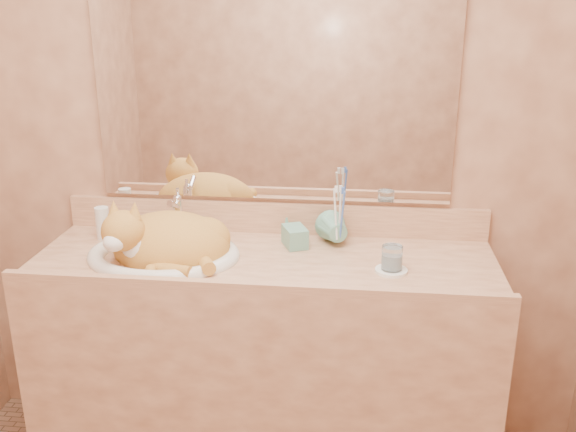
# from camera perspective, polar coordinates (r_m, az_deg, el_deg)

# --- Properties ---
(wall_back) EXTENTS (2.40, 0.02, 2.50)m
(wall_back) POSITION_cam_1_polar(r_m,az_deg,el_deg) (2.36, -1.30, 7.75)
(wall_back) COLOR brown
(wall_back) RESTS_ON ground
(vanity_counter) EXTENTS (1.60, 0.55, 0.85)m
(vanity_counter) POSITION_cam_1_polar(r_m,az_deg,el_deg) (2.42, -2.05, -13.15)
(vanity_counter) COLOR #9D6546
(vanity_counter) RESTS_ON floor
(mirror) EXTENTS (1.30, 0.02, 0.80)m
(mirror) POSITION_cam_1_polar(r_m,az_deg,el_deg) (2.33, -1.37, 11.07)
(mirror) COLOR white
(mirror) RESTS_ON wall_back
(sink_basin) EXTENTS (0.59, 0.53, 0.16)m
(sink_basin) POSITION_cam_1_polar(r_m,az_deg,el_deg) (2.25, -11.09, -1.67)
(sink_basin) COLOR white
(sink_basin) RESTS_ON vanity_counter
(faucet) EXTENTS (0.08, 0.13, 0.18)m
(faucet) POSITION_cam_1_polar(r_m,az_deg,el_deg) (2.43, -9.73, 0.13)
(faucet) COLOR silver
(faucet) RESTS_ON vanity_counter
(cat) EXTENTS (0.44, 0.37, 0.23)m
(cat) POSITION_cam_1_polar(r_m,az_deg,el_deg) (2.24, -10.95, -2.04)
(cat) COLOR #B57529
(cat) RESTS_ON sink_basin
(soap_dispenser) EXTENTS (0.10, 0.10, 0.16)m
(soap_dispenser) POSITION_cam_1_polar(r_m,az_deg,el_deg) (2.25, 1.03, -1.25)
(soap_dispenser) COLOR #66A38D
(soap_dispenser) RESTS_ON vanity_counter
(toothbrush_cup) EXTENTS (0.15, 0.15, 0.11)m
(toothbrush_cup) POSITION_cam_1_polar(r_m,az_deg,el_deg) (2.29, 4.52, -1.71)
(toothbrush_cup) COLOR #66A38D
(toothbrush_cup) RESTS_ON vanity_counter
(toothbrushes) EXTENTS (0.04, 0.04, 0.24)m
(toothbrushes) POSITION_cam_1_polar(r_m,az_deg,el_deg) (2.26, 4.57, 0.35)
(toothbrushes) COLOR white
(toothbrushes) RESTS_ON toothbrush_cup
(saucer) EXTENTS (0.11, 0.11, 0.01)m
(saucer) POSITION_cam_1_polar(r_m,az_deg,el_deg) (2.14, 9.16, -4.81)
(saucer) COLOR white
(saucer) RESTS_ON vanity_counter
(water_glass) EXTENTS (0.07, 0.07, 0.08)m
(water_glass) POSITION_cam_1_polar(r_m,az_deg,el_deg) (2.12, 9.23, -3.69)
(water_glass) COLOR white
(water_glass) RESTS_ON saucer
(lotion_bottle) EXTENTS (0.05, 0.05, 0.12)m
(lotion_bottle) POSITION_cam_1_polar(r_m,az_deg,el_deg) (2.48, -16.15, -0.60)
(lotion_bottle) COLOR white
(lotion_bottle) RESTS_ON vanity_counter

